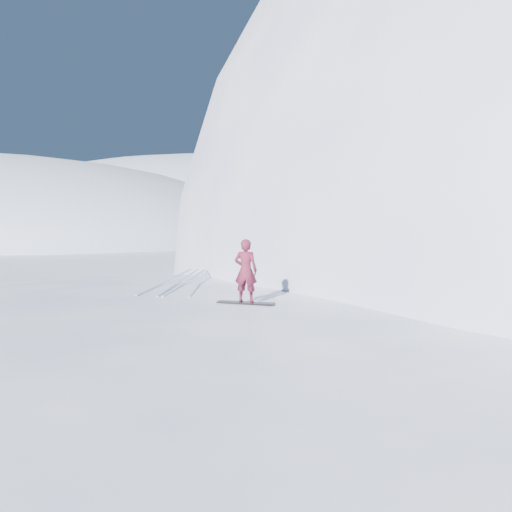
{
  "coord_description": "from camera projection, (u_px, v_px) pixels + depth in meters",
  "views": [
    {
      "loc": [
        5.75,
        -9.19,
        4.77
      ],
      "look_at": [
        2.33,
        3.71,
        3.5
      ],
      "focal_mm": 35.0,
      "sensor_mm": 36.0,
      "label": 1
    }
  ],
  "objects": [
    {
      "name": "near_ridge",
      "position": [
        201.0,
        387.0,
        13.39
      ],
      "size": [
        36.0,
        28.0,
        4.8
      ],
      "primitive_type": "ellipsoid",
      "color": "white",
      "rests_on": "ground"
    },
    {
      "name": "ground",
      "position": [
        108.0,
        430.0,
        10.76
      ],
      "size": [
        400.0,
        400.0,
        0.0
      ],
      "primitive_type": "plane",
      "color": "white",
      "rests_on": "ground"
    },
    {
      "name": "snowboarder",
      "position": [
        246.0,
        271.0,
        12.47
      ],
      "size": [
        0.59,
        0.4,
        1.6
      ],
      "primitive_type": "imported",
      "rotation": [
        0.0,
        0.0,
        3.17
      ],
      "color": "maroon",
      "rests_on": "snowboard"
    },
    {
      "name": "far_ridge_c",
      "position": [
        202.0,
        227.0,
        126.82
      ],
      "size": [
        140.0,
        90.0,
        36.0
      ],
      "primitive_type": "ellipsoid",
      "color": "white",
      "rests_on": "ground"
    },
    {
      "name": "snowboard",
      "position": [
        246.0,
        303.0,
        12.54
      ],
      "size": [
        1.47,
        0.31,
        0.02
      ],
      "primitive_type": "cube",
      "rotation": [
        0.0,
        0.0,
        0.03
      ],
      "color": "black",
      "rests_on": "near_ridge"
    },
    {
      "name": "peak_shoulder",
      "position": [
        466.0,
        296.0,
        27.45
      ],
      "size": [
        28.0,
        24.0,
        18.0
      ],
      "primitive_type": "ellipsoid",
      "color": "white",
      "rests_on": "ground"
    },
    {
      "name": "wind_bumps",
      "position": [
        133.0,
        393.0,
        12.94
      ],
      "size": [
        16.0,
        14.4,
        1.0
      ],
      "color": "white",
      "rests_on": "ground"
    },
    {
      "name": "board_tracks",
      "position": [
        184.0,
        280.0,
        16.45
      ],
      "size": [
        2.39,
        5.95,
        0.04
      ],
      "color": "silver",
      "rests_on": "ground"
    }
  ]
}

